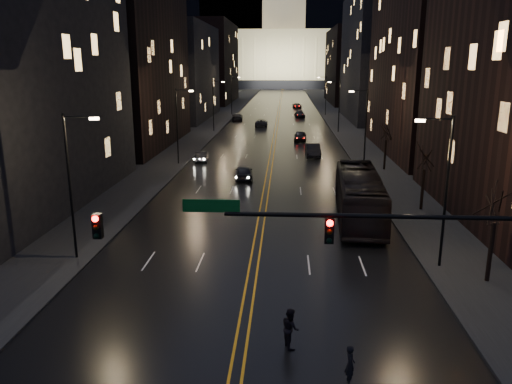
% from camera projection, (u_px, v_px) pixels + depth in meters
% --- Properties ---
extents(ground, '(900.00, 900.00, 0.00)m').
position_uv_depth(ground, '(239.00, 358.00, 20.55)').
color(ground, black).
rests_on(ground, ground).
extents(road, '(20.00, 320.00, 0.02)m').
position_uv_depth(road, '(280.00, 105.00, 146.21)').
color(road, black).
rests_on(road, ground).
extents(sidewalk_left, '(8.00, 320.00, 0.16)m').
position_uv_depth(sidewalk_left, '(232.00, 105.00, 147.00)').
color(sidewalk_left, black).
rests_on(sidewalk_left, ground).
extents(sidewalk_right, '(8.00, 320.00, 0.16)m').
position_uv_depth(sidewalk_right, '(328.00, 105.00, 145.39)').
color(sidewalk_right, black).
rests_on(sidewalk_right, ground).
extents(center_line, '(0.62, 320.00, 0.01)m').
position_uv_depth(center_line, '(280.00, 105.00, 146.21)').
color(center_line, orange).
rests_on(center_line, road).
extents(building_left_near, '(12.00, 28.00, 22.00)m').
position_uv_depth(building_left_near, '(4.00, 73.00, 40.28)').
color(building_left_near, black).
rests_on(building_left_near, ground).
extents(building_left_mid, '(12.00, 30.00, 28.00)m').
position_uv_depth(building_left_mid, '(126.00, 47.00, 70.47)').
color(building_left_mid, black).
rests_on(building_left_mid, ground).
extents(building_left_far, '(12.00, 34.00, 20.00)m').
position_uv_depth(building_left_far, '(182.00, 72.00, 108.20)').
color(building_left_far, black).
rests_on(building_left_far, ground).
extents(building_left_dist, '(12.00, 40.00, 24.00)m').
position_uv_depth(building_left_dist, '(213.00, 63.00, 154.10)').
color(building_left_dist, black).
rests_on(building_left_dist, ground).
extents(building_right_tall, '(12.00, 30.00, 38.00)m').
position_uv_depth(building_right_tall, '(440.00, 5.00, 62.93)').
color(building_right_tall, black).
rests_on(building_right_tall, ground).
extents(building_right_mid, '(12.00, 34.00, 26.00)m').
position_uv_depth(building_right_mid, '(378.00, 58.00, 105.03)').
color(building_right_mid, black).
rests_on(building_right_mid, ground).
extents(building_right_dist, '(12.00, 40.00, 22.00)m').
position_uv_depth(building_right_dist, '(350.00, 66.00, 151.93)').
color(building_right_dist, black).
rests_on(building_right_dist, ground).
extents(capitol, '(90.00, 50.00, 58.50)m').
position_uv_depth(capitol, '(283.00, 53.00, 257.94)').
color(capitol, black).
rests_on(capitol, ground).
extents(traffic_signal, '(17.29, 0.45, 7.00)m').
position_uv_depth(traffic_signal, '(392.00, 244.00, 18.93)').
color(traffic_signal, black).
rests_on(traffic_signal, ground).
extents(streetlamp_right_near, '(2.13, 0.25, 9.00)m').
position_uv_depth(streetlamp_right_near, '(444.00, 185.00, 28.32)').
color(streetlamp_right_near, black).
rests_on(streetlamp_right_near, ground).
extents(streetlamp_left_near, '(2.13, 0.25, 9.00)m').
position_uv_depth(streetlamp_left_near, '(72.00, 180.00, 29.57)').
color(streetlamp_left_near, black).
rests_on(streetlamp_left_near, ground).
extents(streetlamp_right_mid, '(2.13, 0.25, 9.00)m').
position_uv_depth(streetlamp_right_mid, '(364.00, 124.00, 57.32)').
color(streetlamp_right_mid, black).
rests_on(streetlamp_right_mid, ground).
extents(streetlamp_left_mid, '(2.13, 0.25, 9.00)m').
position_uv_depth(streetlamp_left_mid, '(178.00, 122.00, 58.57)').
color(streetlamp_left_mid, black).
rests_on(streetlamp_left_mid, ground).
extents(streetlamp_right_far, '(2.13, 0.25, 9.00)m').
position_uv_depth(streetlamp_right_far, '(338.00, 103.00, 86.32)').
color(streetlamp_right_far, black).
rests_on(streetlamp_right_far, ground).
extents(streetlamp_left_far, '(2.13, 0.25, 9.00)m').
position_uv_depth(streetlamp_left_far, '(214.00, 103.00, 87.57)').
color(streetlamp_left_far, black).
rests_on(streetlamp_left_far, ground).
extents(streetlamp_right_dist, '(2.13, 0.25, 9.00)m').
position_uv_depth(streetlamp_right_dist, '(325.00, 93.00, 115.32)').
color(streetlamp_right_dist, black).
rests_on(streetlamp_right_dist, ground).
extents(streetlamp_left_dist, '(2.13, 0.25, 9.00)m').
position_uv_depth(streetlamp_left_dist, '(232.00, 93.00, 116.57)').
color(streetlamp_left_dist, black).
rests_on(streetlamp_left_dist, ground).
extents(tree_right_near, '(2.40, 2.40, 6.65)m').
position_uv_depth(tree_right_near, '(496.00, 204.00, 26.40)').
color(tree_right_near, black).
rests_on(tree_right_near, ground).
extents(tree_right_mid, '(2.40, 2.40, 6.65)m').
position_uv_depth(tree_right_mid, '(425.00, 157.00, 39.93)').
color(tree_right_mid, black).
rests_on(tree_right_mid, ground).
extents(tree_right_far, '(2.40, 2.40, 6.65)m').
position_uv_depth(tree_right_far, '(387.00, 131.00, 55.40)').
color(tree_right_far, black).
rests_on(tree_right_far, ground).
extents(bus, '(4.00, 13.57, 3.73)m').
position_uv_depth(bus, '(359.00, 196.00, 38.51)').
color(bus, black).
rests_on(bus, ground).
extents(oncoming_car_a, '(2.19, 4.59, 1.51)m').
position_uv_depth(oncoming_car_a, '(244.00, 172.00, 51.99)').
color(oncoming_car_a, black).
rests_on(oncoming_car_a, ground).
extents(oncoming_car_b, '(1.80, 4.16, 1.33)m').
position_uv_depth(oncoming_car_b, '(202.00, 156.00, 61.52)').
color(oncoming_car_b, black).
rests_on(oncoming_car_b, ground).
extents(oncoming_car_c, '(2.38, 5.05, 1.40)m').
position_uv_depth(oncoming_car_c, '(261.00, 123.00, 96.23)').
color(oncoming_car_c, black).
rests_on(oncoming_car_c, ground).
extents(oncoming_car_d, '(2.66, 5.65, 1.59)m').
position_uv_depth(oncoming_car_d, '(237.00, 117.00, 105.67)').
color(oncoming_car_d, black).
rests_on(oncoming_car_d, ground).
extents(receding_car_a, '(1.92, 5.20, 1.70)m').
position_uv_depth(receding_car_a, '(313.00, 150.00, 64.78)').
color(receding_car_a, black).
rests_on(receding_car_a, ground).
extents(receding_car_b, '(2.06, 4.74, 1.59)m').
position_uv_depth(receding_car_b, '(300.00, 136.00, 77.94)').
color(receding_car_b, black).
rests_on(receding_car_b, ground).
extents(receding_car_c, '(2.51, 5.27, 1.48)m').
position_uv_depth(receding_car_c, '(300.00, 114.00, 112.11)').
color(receding_car_c, black).
rests_on(receding_car_c, ground).
extents(receding_car_d, '(2.49, 4.88, 1.32)m').
position_uv_depth(receding_car_d, '(297.00, 106.00, 136.04)').
color(receding_car_d, black).
rests_on(receding_car_d, ground).
extents(pedestrian_a, '(0.45, 0.62, 1.58)m').
position_uv_depth(pedestrian_a, '(350.00, 365.00, 18.71)').
color(pedestrian_a, black).
rests_on(pedestrian_a, ground).
extents(pedestrian_b, '(0.72, 0.96, 1.77)m').
position_uv_depth(pedestrian_b, '(290.00, 328.00, 21.15)').
color(pedestrian_b, black).
rests_on(pedestrian_b, ground).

